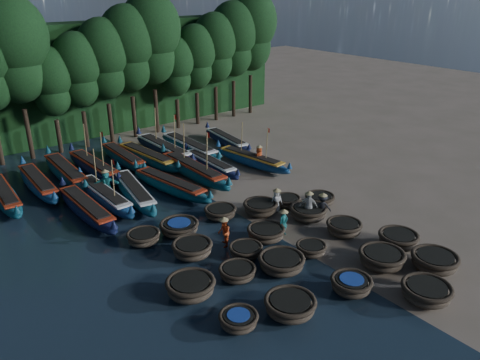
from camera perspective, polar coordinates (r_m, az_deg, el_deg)
ground at (r=27.65m, az=2.09°, el=-5.50°), size 120.00×120.00×0.00m
foliage_wall at (r=45.51m, az=-17.90°, el=11.54°), size 40.00×3.00×10.00m
coracle_3 at (r=22.97m, az=21.77°, el=-12.52°), size 2.28×2.28×0.81m
coracle_4 at (r=25.31m, az=22.63°, el=-9.10°), size 2.34×2.34×0.85m
coracle_5 at (r=20.07m, az=-0.18°, el=-16.67°), size 1.71×1.71×0.64m
coracle_6 at (r=20.76m, az=6.13°, el=-14.97°), size 2.51×2.51×0.80m
coracle_7 at (r=22.48m, az=13.40°, el=-12.27°), size 1.94×1.94×0.76m
coracle_8 at (r=24.68m, az=16.90°, el=-9.09°), size 2.46×2.46×0.85m
coracle_9 at (r=26.63m, az=18.73°, el=-6.85°), size 2.23×2.23×0.84m
coracle_10 at (r=21.78m, az=-6.04°, el=-12.82°), size 2.67×2.67×0.85m
coracle_11 at (r=22.83m, az=-0.32°, el=-11.15°), size 2.02×2.02×0.64m
coracle_12 at (r=23.46m, az=5.08°, el=-9.97°), size 2.37×2.37×0.79m
coracle_13 at (r=24.90m, az=8.67°, el=-8.28°), size 1.92×1.92×0.64m
coracle_14 at (r=27.09m, az=12.56°, el=-5.66°), size 2.21×2.21×0.78m
coracle_15 at (r=24.55m, az=-5.83°, el=-8.32°), size 2.14×2.14×0.83m
coracle_16 at (r=24.50m, az=0.71°, el=-8.56°), size 2.03×2.03×0.63m
coracle_17 at (r=25.97m, az=3.19°, el=-6.44°), size 2.29×2.29×0.77m
coracle_18 at (r=28.39m, az=8.32°, el=-3.89°), size 2.71×2.71×0.82m
coracle_19 at (r=30.35m, az=9.71°, el=-2.31°), size 1.92×1.92×0.68m
coracle_20 at (r=26.10m, az=-11.68°, el=-6.85°), size 1.91×1.91×0.71m
coracle_21 at (r=26.74m, az=-7.40°, el=-5.72°), size 2.48×2.48×0.74m
coracle_22 at (r=28.25m, az=-2.42°, el=-3.94°), size 2.18×2.18×0.70m
coracle_23 at (r=28.71m, az=2.52°, el=-3.35°), size 2.20×2.20×0.80m
coracle_24 at (r=29.87m, az=5.77°, el=-2.54°), size 1.83×1.83×0.65m
long_boat_2 at (r=29.85m, az=-18.20°, el=-3.30°), size 1.50×8.15×1.43m
long_boat_3 at (r=31.26m, az=-16.24°, el=-1.85°), size 1.52×8.04×3.41m
long_boat_4 at (r=31.35m, az=-12.77°, el=-1.40°), size 2.74×7.99×1.42m
long_boat_5 at (r=31.93m, az=-8.47°, el=-0.60°), size 2.64×8.04×1.43m
long_boat_6 at (r=34.07m, az=-5.71°, el=1.20°), size 1.60×8.99×3.82m
long_boat_7 at (r=35.49m, az=-3.66°, el=1.99°), size 1.52×7.40×1.30m
long_boat_8 at (r=36.17m, az=1.42°, el=2.49°), size 2.40×7.70×3.30m
long_boat_9 at (r=33.73m, az=-26.80°, el=-1.66°), size 1.72×7.92×1.39m
long_boat_10 at (r=34.78m, az=-23.40°, el=-0.32°), size 1.65×8.09×1.42m
long_boat_11 at (r=35.95m, az=-20.46°, el=0.94°), size 1.75×8.62×1.52m
long_boat_12 at (r=36.33m, az=-17.39°, el=1.57°), size 1.79×8.40×3.57m
long_boat_13 at (r=37.83m, az=-14.06°, el=2.72°), size 1.54×7.83×1.38m
long_boat_14 at (r=37.34m, az=-11.23°, el=2.77°), size 2.30×8.33×1.47m
long_boat_15 at (r=38.78m, az=-9.27°, el=3.74°), size 1.65×8.93×3.79m
long_boat_16 at (r=39.05m, az=-6.19°, el=4.03°), size 1.54×8.78×1.55m
long_boat_17 at (r=40.79m, az=-1.62°, el=4.87°), size 2.24×7.54×1.34m
fisherman_0 at (r=28.90m, az=4.49°, el=-2.42°), size 0.85×0.69×1.69m
fisherman_1 at (r=26.35m, az=5.33°, el=-4.98°), size 0.59×0.52×1.70m
fisherman_2 at (r=25.16m, az=-1.97°, el=-6.32°), size 0.94×1.01×1.84m
fisherman_3 at (r=28.37m, az=10.01°, el=-3.16°), size 1.15×1.17×1.82m
fisherman_4 at (r=28.08m, az=8.35°, el=-3.10°), size 1.05×1.05×1.99m
fisherman_5 at (r=32.15m, az=-15.99°, el=-0.36°), size 1.71×1.31×2.00m
fisherman_6 at (r=35.82m, az=2.36°, el=2.92°), size 0.98×0.82×1.90m
tree_4 at (r=39.66m, az=-25.94°, el=14.24°), size 5.34×5.34×12.58m
tree_5 at (r=40.64m, az=-22.13°, el=11.11°), size 3.68×3.68×8.68m
tree_6 at (r=41.24m, az=-19.19°, el=12.63°), size 4.09×4.09×9.65m
tree_7 at (r=41.96m, az=-16.31°, el=14.07°), size 4.51×4.51×10.63m
tree_8 at (r=42.81m, az=-13.51°, el=15.42°), size 4.92×4.92×11.60m
tree_9 at (r=43.77m, az=-10.78°, el=16.68°), size 5.34×5.34×12.58m
tree_10 at (r=45.26m, az=-7.91°, el=13.60°), size 3.68×3.68×8.68m
tree_11 at (r=46.37m, az=-5.45°, el=14.77°), size 4.09×4.09×9.65m
tree_12 at (r=47.57m, az=-3.09°, el=15.87°), size 4.51×4.51×10.63m
tree_13 at (r=48.87m, az=-0.82°, el=16.88°), size 4.92×4.92×11.60m
tree_14 at (r=50.24m, az=1.35°, el=17.82°), size 5.34×5.34×12.58m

